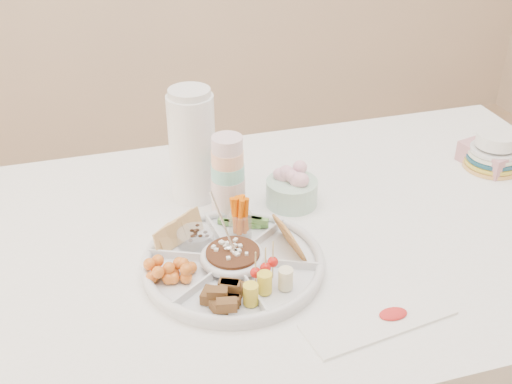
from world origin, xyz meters
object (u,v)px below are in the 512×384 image
object	(u,v)px
dining_table	(315,342)
thermos	(192,144)
party_tray	(233,260)
plate_stack	(494,151)

from	to	relation	value
dining_table	thermos	xyz separation A→B (m)	(-0.26, 0.21, 0.52)
party_tray	plate_stack	world-z (taller)	plate_stack
dining_table	thermos	size ratio (longest dim) A/B	5.23
dining_table	plate_stack	size ratio (longest dim) A/B	10.13
dining_table	party_tray	xyz separation A→B (m)	(-0.25, -0.11, 0.40)
party_tray	thermos	world-z (taller)	thermos
thermos	party_tray	bearing A→B (deg)	-87.05
party_tray	thermos	distance (m)	0.34
party_tray	thermos	xyz separation A→B (m)	(-0.02, 0.32, 0.12)
thermos	plate_stack	distance (m)	0.81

